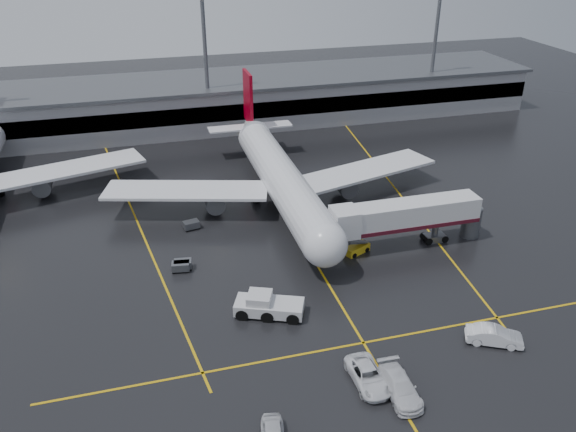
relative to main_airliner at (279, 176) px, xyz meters
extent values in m
plane|color=black|center=(0.00, -9.70, -4.21)|extent=(220.00, 220.00, 0.00)
cube|color=gold|center=(0.00, -9.70, -4.20)|extent=(0.25, 90.00, 0.02)
cube|color=gold|center=(0.00, -31.70, -4.20)|extent=(60.00, 0.25, 0.02)
cube|color=gold|center=(-20.00, 0.30, -4.20)|extent=(9.99, 69.35, 0.02)
cube|color=gold|center=(18.00, 0.30, -4.20)|extent=(7.57, 69.64, 0.02)
cube|color=gray|center=(0.00, 38.30, -0.21)|extent=(120.00, 18.00, 8.00)
cube|color=black|center=(0.00, 29.50, 0.29)|extent=(120.00, 0.40, 3.00)
cube|color=#595B60|center=(0.00, 38.30, 4.09)|extent=(122.00, 19.00, 0.60)
cylinder|color=#595B60|center=(-5.00, 32.30, 8.29)|extent=(0.70, 0.70, 25.00)
cylinder|color=#595B60|center=(40.00, 32.30, 8.29)|extent=(0.70, 0.70, 25.00)
cylinder|color=silver|center=(0.00, -1.70, -0.01)|extent=(5.20, 36.00, 5.20)
sphere|color=silver|center=(0.00, -19.70, -0.01)|extent=(5.20, 5.20, 5.20)
cone|color=silver|center=(0.00, 19.30, 0.59)|extent=(4.94, 8.00, 4.94)
cube|color=maroon|center=(0.00, 20.30, 5.49)|extent=(0.50, 5.50, 8.50)
cube|color=silver|center=(0.00, 19.30, 0.79)|extent=(14.00, 3.00, 0.25)
cube|color=silver|center=(-13.00, 0.30, -0.81)|extent=(22.80, 11.83, 0.40)
cube|color=silver|center=(13.00, 0.30, -0.81)|extent=(22.80, 11.83, 0.40)
cylinder|color=#595B60|center=(-9.50, -0.70, -2.21)|extent=(2.60, 4.50, 2.60)
cylinder|color=#595B60|center=(9.50, -0.70, -2.21)|extent=(2.60, 4.50, 2.60)
cylinder|color=#595B60|center=(0.00, -16.70, -3.21)|extent=(0.56, 0.56, 2.00)
cylinder|color=#595B60|center=(-3.20, 1.30, -3.21)|extent=(0.56, 0.56, 2.00)
cylinder|color=#595B60|center=(3.20, 1.30, -3.21)|extent=(0.56, 0.56, 2.00)
cylinder|color=black|center=(0.00, -16.70, -3.76)|extent=(0.40, 1.10, 1.10)
cylinder|color=black|center=(-3.20, 1.30, -3.66)|extent=(1.00, 1.40, 1.40)
cylinder|color=black|center=(3.20, 1.30, -3.66)|extent=(1.00, 1.40, 1.40)
cube|color=silver|center=(-29.00, 12.30, -0.81)|extent=(22.80, 11.83, 0.40)
cylinder|color=#595B60|center=(-32.50, 11.30, -2.21)|extent=(2.60, 4.50, 2.60)
cylinder|color=black|center=(-38.80, 13.30, -3.66)|extent=(1.00, 1.40, 1.40)
cube|color=silver|center=(12.00, -15.70, 0.19)|extent=(18.00, 3.20, 3.00)
cube|color=#480E1A|center=(12.00, -15.70, -1.11)|extent=(18.00, 3.30, 0.50)
cube|color=silver|center=(3.80, -15.70, 0.19)|extent=(3.00, 3.40, 3.30)
cylinder|color=#595B60|center=(16.00, -15.70, -2.71)|extent=(0.80, 0.80, 3.00)
cube|color=#595B60|center=(16.00, -15.70, -3.76)|extent=(2.60, 1.60, 0.90)
cylinder|color=#595B60|center=(21.00, -15.70, -2.21)|extent=(2.40, 2.40, 4.00)
cylinder|color=black|center=(14.90, -15.70, -3.76)|extent=(0.90, 1.80, 0.90)
cylinder|color=black|center=(17.10, -15.70, -3.76)|extent=(0.90, 1.80, 0.90)
cube|color=silver|center=(-7.64, -24.87, -3.31)|extent=(7.52, 5.28, 1.20)
cube|color=silver|center=(-8.56, -24.49, -2.31)|extent=(3.13, 3.13, 1.00)
cube|color=black|center=(-8.56, -24.49, -2.31)|extent=(2.82, 2.82, 0.90)
cylinder|color=black|center=(-10.03, -23.87, -3.66)|extent=(2.36, 3.26, 1.30)
cylinder|color=black|center=(-7.64, -24.87, -3.66)|extent=(2.36, 3.26, 1.30)
cylinder|color=black|center=(-5.25, -25.88, -3.66)|extent=(2.36, 3.26, 1.30)
cube|color=gold|center=(5.56, -15.81, -3.71)|extent=(3.51, 2.54, 0.99)
cube|color=#595B60|center=(5.56, -15.81, -2.77)|extent=(3.19, 2.00, 1.13)
cylinder|color=black|center=(4.57, -16.24, -3.94)|extent=(1.19, 1.66, 0.63)
cylinder|color=black|center=(6.55, -15.37, -3.94)|extent=(1.19, 1.66, 0.63)
imported|color=white|center=(-1.70, -36.79, -3.42)|extent=(2.69, 5.71, 1.58)
imported|color=silver|center=(0.42, -38.78, -3.35)|extent=(2.57, 5.96, 1.71)
imported|color=silver|center=(11.99, -35.04, -3.33)|extent=(5.59, 4.06, 1.76)
cube|color=#595B60|center=(-15.24, -13.83, -3.56)|extent=(2.16, 1.56, 0.90)
cylinder|color=black|center=(-16.10, -14.22, -4.03)|extent=(0.40, 0.20, 0.40)
cylinder|color=black|center=(-14.51, -14.43, -4.03)|extent=(0.40, 0.20, 0.40)
cylinder|color=black|center=(-15.96, -13.22, -4.03)|extent=(0.40, 0.20, 0.40)
cylinder|color=black|center=(-14.37, -13.44, -4.03)|extent=(0.40, 0.20, 0.40)
cube|color=#595B60|center=(-15.52, -14.23, -3.56)|extent=(2.17, 1.59, 0.90)
cylinder|color=black|center=(-16.39, -14.61, -4.03)|extent=(0.40, 0.20, 0.40)
cylinder|color=black|center=(-14.81, -14.85, -4.03)|extent=(0.40, 0.20, 0.40)
cylinder|color=black|center=(-16.24, -13.62, -4.03)|extent=(0.40, 0.20, 0.40)
cylinder|color=black|center=(-14.66, -13.86, -4.03)|extent=(0.40, 0.20, 0.40)
cube|color=#595B60|center=(-13.10, -4.44, -3.56)|extent=(2.23, 1.69, 0.90)
cylinder|color=black|center=(-13.77, -5.09, -4.03)|extent=(0.40, 0.20, 0.40)
cylinder|color=black|center=(-12.21, -4.76, -4.03)|extent=(0.40, 0.20, 0.40)
cylinder|color=black|center=(-13.98, -4.11, -4.03)|extent=(0.40, 0.20, 0.40)
cylinder|color=black|center=(-12.42, -3.78, -4.03)|extent=(0.40, 0.20, 0.40)
camera|label=1|loc=(-18.68, -72.01, 32.39)|focal=36.22mm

